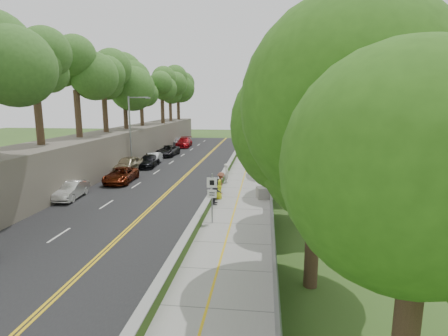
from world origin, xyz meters
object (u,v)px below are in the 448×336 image
Objects in this scene: signpost at (212,193)px; construction_barrel at (265,154)px; painter_0 at (219,189)px; person_far at (265,147)px; car_2 at (121,175)px; streetlight at (132,127)px; car_1 at (71,190)px; concrete_block at (265,193)px.

signpost is 27.02m from construction_barrel.
person_far is (3.45, 24.94, 0.16)m from painter_0.
construction_barrel is at bearing 47.86° from car_2.
painter_0 is at bearing -45.95° from streetlight.
painter_0 is (-3.52, -21.36, 0.34)m from construction_barrel.
car_1 is 11.41m from painter_0.
person_far is (3.15, 30.36, -0.99)m from signpost.
construction_barrel is at bearing 83.14° from signpost.
signpost reaches higher than construction_barrel.
concrete_block is at bearing -20.42° from car_2.
construction_barrel is 0.46× the size of person_far.
painter_0 is at bearing 95.41° from person_far.
concrete_block is at bearing -89.92° from construction_barrel.
person_far is at bearing 53.23° from car_2.
signpost is at bearing -48.63° from car_2.
painter_0 is at bearing -28.87° from car_2.
streetlight is 20.72m from signpost.
streetlight is 18.87m from concrete_block.
painter_0 reaches higher than car_2.
car_1 is (-11.65, 4.23, -1.26)m from signpost.
construction_barrel is at bearing 104.41° from person_far.
car_2 is (1.60, 5.74, 0.01)m from car_1.
signpost is 0.64× the size of car_2.
streetlight is at bearing 143.31° from concrete_block.
car_2 is at bearing 163.43° from concrete_block.
car_1 is at bearing 160.04° from signpost.
concrete_block is 13.88m from car_2.
person_far is (14.80, 26.13, 0.27)m from car_1.
signpost is at bearing 97.36° from person_far.
concrete_block is 15.01m from car_1.
signpost is 0.77× the size of car_1.
streetlight is 18.16m from construction_barrel.
painter_0 is (9.75, -4.55, 0.10)m from car_2.
person_far reaches higher than painter_0.
signpost is 1.68× the size of person_far.
streetlight is 1.98× the size of car_1.
car_1 is at bearing 100.05° from painter_0.
concrete_block is 0.84× the size of painter_0.
construction_barrel is (3.22, 26.78, -1.49)m from signpost.
car_1 is at bearing -123.40° from construction_barrel.
painter_0 is 25.18m from person_far.
streetlight reaches higher than construction_barrel.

